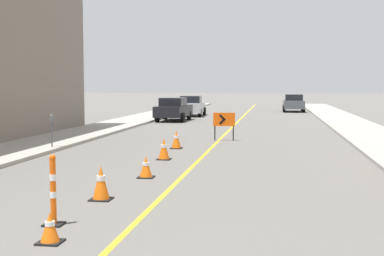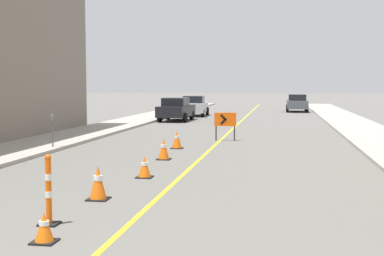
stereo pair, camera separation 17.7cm
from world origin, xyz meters
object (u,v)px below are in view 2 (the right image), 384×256
parked_car_curb_near (176,109)px  parked_car_curb_mid (194,106)px  parked_car_curb_far (297,103)px  parking_meter_near_curb (52,124)px  arrow_barricade_primary (225,121)px  traffic_cone_fourth (144,167)px  delineator_post_front (49,194)px  traffic_cone_second (44,228)px  traffic_cone_third (98,183)px  traffic_cone_fifth (164,149)px  traffic_cone_farthest (177,140)px

parked_car_curb_near → parked_car_curb_mid: size_ratio=1.00×
parked_car_curb_far → parking_meter_near_curb: 32.08m
arrow_barricade_primary → parked_car_curb_mid: bearing=97.7°
traffic_cone_fourth → delineator_post_front: 5.01m
delineator_post_front → arrow_barricade_primary: delineator_post_front is taller
traffic_cone_second → traffic_cone_third: (-0.22, 3.17, 0.13)m
traffic_cone_fifth → traffic_cone_farthest: bearing=92.8°
traffic_cone_fifth → parked_car_curb_near: size_ratio=0.16×
traffic_cone_second → delineator_post_front: size_ratio=0.39×
traffic_cone_fifth → traffic_cone_farthest: 3.09m
parked_car_curb_mid → parking_meter_near_curb: 22.66m
traffic_cone_fifth → arrow_barricade_primary: bearing=77.5°
traffic_cone_third → parked_car_curb_near: 25.08m
traffic_cone_third → delineator_post_front: bearing=-94.2°
traffic_cone_second → parked_car_curb_near: (-3.40, 28.04, 0.56)m
parked_car_curb_near → parked_car_curb_far: bearing=60.7°
traffic_cone_second → traffic_cone_farthest: bearing=91.4°
traffic_cone_third → parked_car_curb_near: parked_car_curb_near is taller
traffic_cone_farthest → parking_meter_near_curb: 4.79m
traffic_cone_second → parking_meter_near_curb: bearing=113.4°
parked_car_curb_mid → parking_meter_near_curb: parked_car_curb_mid is taller
traffic_cone_fourth → parked_car_curb_far: 36.13m
parking_meter_near_curb → parked_car_curb_mid: bearing=85.4°
traffic_cone_farthest → delineator_post_front: size_ratio=0.55×
traffic_cone_second → delineator_post_front: bearing=110.4°
traffic_cone_fifth → parked_car_curb_mid: (-2.92, 24.42, 0.45)m
delineator_post_front → parked_car_curb_mid: 32.97m
arrow_barricade_primary → parked_car_curb_far: parked_car_curb_far is taller
traffic_cone_third → parked_car_curb_far: size_ratio=0.17×
traffic_cone_fifth → parking_meter_near_curb: 5.11m
parked_car_curb_near → parked_car_curb_far: 16.16m
traffic_cone_second → traffic_cone_fifth: (-0.16, 9.46, 0.11)m
parked_car_curb_mid → parking_meter_near_curb: (-1.81, -22.59, 0.21)m
arrow_barricade_primary → parked_car_curb_far: (3.88, 25.98, -0.08)m
delineator_post_front → parked_car_curb_near: bearing=96.4°
traffic_cone_third → parked_car_curb_mid: (-2.86, 30.72, 0.43)m
parked_car_curb_near → arrow_barricade_primary: bearing=-66.7°
traffic_cone_fourth → delineator_post_front: delineator_post_front is taller
traffic_cone_farthest → delineator_post_front: (-0.07, -11.53, 0.21)m
parked_car_curb_far → parked_car_curb_mid: bearing=-136.8°
parked_car_curb_mid → traffic_cone_fourth: bearing=-86.2°
traffic_cone_farthest → parked_car_curb_mid: parked_car_curb_mid is taller
traffic_cone_third → arrow_barricade_primary: 12.73m
traffic_cone_farthest → parked_car_curb_near: (-3.08, 15.49, 0.45)m
arrow_barricade_primary → parked_car_curb_near: bearing=105.1°
traffic_cone_fifth → parked_car_curb_near: parked_car_curb_near is taller
traffic_cone_second → traffic_cone_fifth: size_ratio=0.68×
traffic_cone_third → parking_meter_near_curb: bearing=119.9°
delineator_post_front → arrow_barricade_primary: 14.87m
traffic_cone_fourth → delineator_post_front: bearing=-95.3°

